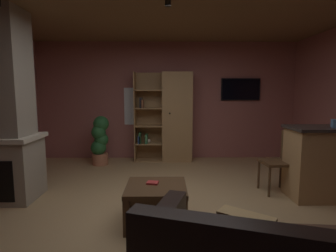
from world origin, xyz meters
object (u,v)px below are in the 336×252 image
at_px(bookshelf_cabinet, 173,118).
at_px(wall_mounted_tv, 240,89).
at_px(dining_chair, 281,158).
at_px(coffee_table, 156,193).
at_px(potted_floor_plant, 100,140).
at_px(table_book_0, 153,183).

bearing_deg(bookshelf_cabinet, wall_mounted_tv, 7.86).
xyz_separation_m(dining_chair, wall_mounted_tv, (-0.05, 2.16, 1.04)).
distance_m(dining_chair, wall_mounted_tv, 2.40).
height_order(coffee_table, dining_chair, dining_chair).
xyz_separation_m(coffee_table, wall_mounted_tv, (1.80, 3.13, 1.21)).
distance_m(potted_floor_plant, wall_mounted_tv, 3.27).
relative_size(coffee_table, wall_mounted_tv, 0.79).
bearing_deg(bookshelf_cabinet, coffee_table, -95.37).
bearing_deg(bookshelf_cabinet, table_book_0, -96.33).
distance_m(coffee_table, dining_chair, 2.09).
height_order(table_book_0, wall_mounted_tv, wall_mounted_tv).
bearing_deg(potted_floor_plant, bookshelf_cabinet, 12.53).
relative_size(dining_chair, wall_mounted_tv, 1.06).
distance_m(bookshelf_cabinet, table_book_0, 2.91).
relative_size(table_book_0, dining_chair, 0.14).
height_order(dining_chair, potted_floor_plant, potted_floor_plant).
height_order(bookshelf_cabinet, table_book_0, bookshelf_cabinet).
bearing_deg(coffee_table, potted_floor_plant, 115.84).
distance_m(coffee_table, potted_floor_plant, 2.87).
distance_m(bookshelf_cabinet, dining_chair, 2.54).
bearing_deg(bookshelf_cabinet, dining_chair, -51.03).
bearing_deg(potted_floor_plant, coffee_table, -64.16).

